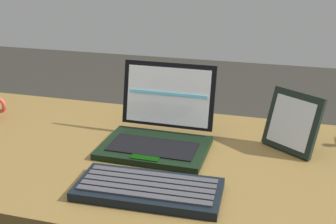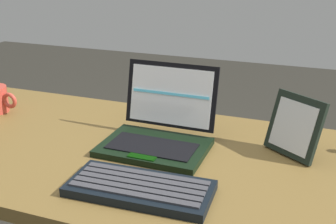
# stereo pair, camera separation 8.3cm
# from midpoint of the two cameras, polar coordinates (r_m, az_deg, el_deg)

# --- Properties ---
(desk) EXTENTS (1.50, 0.66, 0.75)m
(desk) POSITION_cam_midpoint_polar(r_m,az_deg,el_deg) (1.11, 0.13, -9.11)
(desk) COLOR brown
(desk) RESTS_ON ground
(laptop_front) EXTENTS (0.27, 0.23, 0.20)m
(laptop_front) POSITION_cam_midpoint_polar(r_m,az_deg,el_deg) (1.11, 0.86, -2.65)
(laptop_front) COLOR black
(laptop_front) RESTS_ON desk
(external_keyboard) EXTENTS (0.32, 0.15, 0.02)m
(external_keyboard) POSITION_cam_midpoint_polar(r_m,az_deg,el_deg) (0.91, -1.21, -10.34)
(external_keyboard) COLOR black
(external_keyboard) RESTS_ON desk
(photo_frame) EXTENTS (0.15, 0.13, 0.16)m
(photo_frame) POSITION_cam_midpoint_polar(r_m,az_deg,el_deg) (1.10, 18.92, -1.89)
(photo_frame) COLOR black
(photo_frame) RESTS_ON desk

